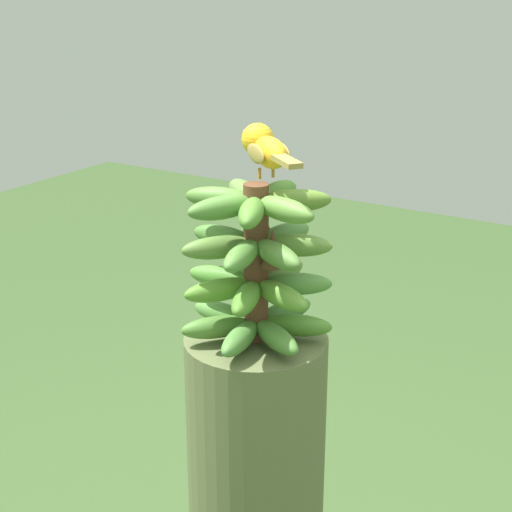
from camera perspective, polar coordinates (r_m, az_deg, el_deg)
banana_bunch at (r=1.23m, az=0.03°, el=-0.51°), size 0.24×0.24×0.25m
perched_bird at (r=1.23m, az=0.58°, el=7.78°), size 0.17×0.14×0.08m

